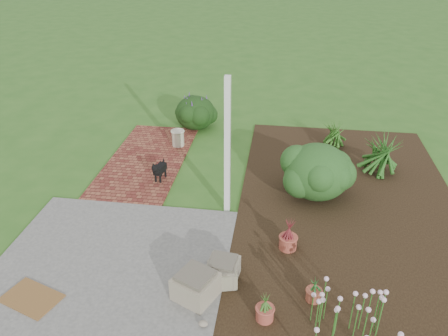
# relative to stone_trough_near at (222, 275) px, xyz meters

# --- Properties ---
(ground) EXTENTS (80.00, 80.00, 0.00)m
(ground) POSITION_rel_stone_trough_near_xyz_m (-0.48, 1.76, -0.17)
(ground) COLOR #2F611E
(ground) RESTS_ON ground
(concrete_patio) EXTENTS (3.50, 3.50, 0.04)m
(concrete_patio) POSITION_rel_stone_trough_near_xyz_m (-1.73, 0.01, -0.15)
(concrete_patio) COLOR #5A5A58
(concrete_patio) RESTS_ON ground
(brick_path) EXTENTS (1.60, 3.50, 0.04)m
(brick_path) POSITION_rel_stone_trough_near_xyz_m (-2.18, 3.51, -0.15)
(brick_path) COLOR maroon
(brick_path) RESTS_ON ground
(garden_bed) EXTENTS (4.00, 7.00, 0.03)m
(garden_bed) POSITION_rel_stone_trough_near_xyz_m (2.02, 2.26, -0.15)
(garden_bed) COLOR black
(garden_bed) RESTS_ON ground
(veranda_post) EXTENTS (0.10, 0.10, 2.50)m
(veranda_post) POSITION_rel_stone_trough_near_xyz_m (-0.18, 1.86, 1.08)
(veranda_post) COLOR white
(veranda_post) RESTS_ON ground
(stone_trough_near) EXTENTS (0.47, 0.47, 0.26)m
(stone_trough_near) POSITION_rel_stone_trough_near_xyz_m (0.00, 0.00, 0.00)
(stone_trough_near) COLOR gray
(stone_trough_near) RESTS_ON concrete_patio
(stone_trough_mid) EXTENTS (0.69, 0.69, 0.34)m
(stone_trough_mid) POSITION_rel_stone_trough_near_xyz_m (-0.32, -0.31, 0.04)
(stone_trough_mid) COLOR gray
(stone_trough_mid) RESTS_ON concrete_patio
(stone_trough_far) EXTENTS (0.48, 0.48, 0.29)m
(stone_trough_far) POSITION_rel_stone_trough_near_xyz_m (0.00, 0.08, 0.01)
(stone_trough_far) COLOR gray
(stone_trough_far) RESTS_ON concrete_patio
(coir_doormat) EXTENTS (0.89, 0.72, 0.02)m
(coir_doormat) POSITION_rel_stone_trough_near_xyz_m (-2.55, -0.69, -0.12)
(coir_doormat) COLOR brown
(coir_doormat) RESTS_ON concrete_patio
(black_dog) EXTENTS (0.21, 0.50, 0.43)m
(black_dog) POSITION_rel_stone_trough_near_xyz_m (-1.65, 2.65, 0.13)
(black_dog) COLOR black
(black_dog) RESTS_ON brick_path
(cream_ceramic_urn) EXTENTS (0.31, 0.31, 0.37)m
(cream_ceramic_urn) POSITION_rel_stone_trough_near_xyz_m (-1.65, 4.26, 0.05)
(cream_ceramic_urn) COLOR beige
(cream_ceramic_urn) RESTS_ON brick_path
(evergreen_shrub) EXTENTS (1.35, 1.35, 1.05)m
(evergreen_shrub) POSITION_rel_stone_trough_near_xyz_m (1.41, 2.58, 0.38)
(evergreen_shrub) COLOR #0E3612
(evergreen_shrub) RESTS_ON garden_bed
(agapanthus_clump_back) EXTENTS (1.32, 1.32, 0.98)m
(agapanthus_clump_back) POSITION_rel_stone_trough_near_xyz_m (2.74, 3.65, 0.35)
(agapanthus_clump_back) COLOR #183F13
(agapanthus_clump_back) RESTS_ON garden_bed
(agapanthus_clump_front) EXTENTS (0.98, 0.98, 0.72)m
(agapanthus_clump_front) POSITION_rel_stone_trough_near_xyz_m (1.89, 4.77, 0.22)
(agapanthus_clump_front) COLOR #163E0E
(agapanthus_clump_front) RESTS_ON garden_bed
(pink_flower_patch) EXTENTS (1.49, 1.49, 0.73)m
(pink_flower_patch) POSITION_rel_stone_trough_near_xyz_m (1.71, -0.81, 0.22)
(pink_flower_patch) COLOR #113D0F
(pink_flower_patch) RESTS_ON garden_bed
(terracotta_pot_bronze) EXTENTS (0.35, 0.35, 0.23)m
(terracotta_pot_bronze) POSITION_rel_stone_trough_near_xyz_m (0.92, 0.90, -0.03)
(terracotta_pot_bronze) COLOR #A24837
(terracotta_pot_bronze) RESTS_ON garden_bed
(terracotta_pot_small_left) EXTENTS (0.23, 0.23, 0.17)m
(terracotta_pot_small_left) POSITION_rel_stone_trough_near_xyz_m (1.28, -0.15, -0.05)
(terracotta_pot_small_left) COLOR #9E4B35
(terracotta_pot_small_left) RESTS_ON garden_bed
(terracotta_pot_small_right) EXTENTS (0.28, 0.28, 0.20)m
(terracotta_pot_small_right) POSITION_rel_stone_trough_near_xyz_m (0.64, -0.58, -0.04)
(terracotta_pot_small_right) COLOR #A54637
(terracotta_pot_small_right) RESTS_ON garden_bed
(purple_flowering_bush) EXTENTS (1.03, 1.03, 0.85)m
(purple_flowering_bush) POSITION_rel_stone_trough_near_xyz_m (-1.47, 5.42, 0.25)
(purple_flowering_bush) COLOR black
(purple_flowering_bush) RESTS_ON ground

